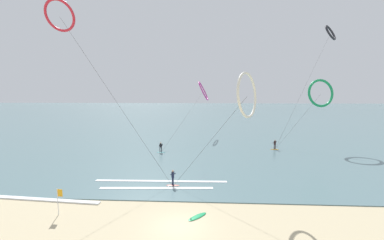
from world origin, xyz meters
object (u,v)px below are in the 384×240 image
surfer_teal (161,148)px  kite_charcoal (330,33)px  kite_emerald (321,93)px  surfboard_spare (197,217)px  beach_flag (59,197)px  surfer_coral (173,179)px  surfer_amber (275,145)px  kite_ivory (247,95)px  kite_crimson (60,16)px  kite_magenta (203,91)px

surfer_teal → kite_charcoal: size_ratio=0.07×
surfer_teal → kite_emerald: bearing=-161.0°
surfboard_spare → beach_flag: (-11.16, -0.22, 1.44)m
surfer_coral → beach_flag: size_ratio=0.77×
surfer_amber → surfboard_spare: (-12.63, -23.43, -0.78)m
surfer_teal → kite_ivory: (11.14, -15.44, 8.81)m
surfer_amber → kite_charcoal: (12.91, 9.82, 20.89)m
kite_crimson → kite_emerald: bearing=-148.4°
kite_crimson → kite_ivory: size_ratio=1.66×
surfer_coral → surfer_teal: (-3.84, 14.06, 0.00)m
kite_emerald → beach_flag: kite_emerald is taller
surfer_amber → surfboard_spare: 26.63m
surfer_teal → kite_emerald: kite_emerald is taller
surfer_amber → surfer_teal: 19.51m
kite_charcoal → beach_flag: (-36.70, -33.47, -20.24)m
surfer_amber → surfboard_spare: surfer_amber is taller
surfer_amber → beach_flag: (-23.79, -23.65, 0.66)m
surfer_amber → kite_ivory: size_ratio=0.14×
surfer_teal → kite_crimson: 22.79m
surfer_coral → kite_magenta: 33.22m
kite_magenta → kite_charcoal: size_ratio=0.87×
surfboard_spare → beach_flag: beach_flag is taller
surfer_teal → beach_flag: (-4.54, -20.52, 0.66)m
kite_ivory → kite_charcoal: kite_charcoal is taller
surfer_coral → beach_flag: 10.60m
beach_flag → surfer_amber: bearing=44.8°
kite_charcoal → kite_crimson: bearing=165.6°
surfer_teal → kite_ivory: kite_ivory is taller
surfer_amber → kite_emerald: size_ratio=0.14×
surfer_coral → kite_emerald: 32.19m
beach_flag → surfboard_spare: bearing=1.1°
kite_ivory → kite_emerald: size_ratio=0.96×
kite_charcoal → surfer_teal: bearing=155.6°
surfer_teal → kite_crimson: (-8.40, -12.36, 17.21)m
beach_flag → surfer_teal: bearing=77.5°
beach_flag → kite_magenta: bearing=73.5°
kite_ivory → beach_flag: 18.39m
surfer_amber → surfer_coral: bearing=-168.7°
surfer_teal → kite_charcoal: bearing=-150.8°
surfer_teal → kite_charcoal: kite_charcoal is taller
surfer_teal → kite_crimson: size_ratio=0.09×
surfer_teal → surfboard_spare: size_ratio=0.98×
surfer_teal → kite_magenta: 21.13m
kite_emerald → surfboard_spare: 34.81m
beach_flag → kite_ivory: bearing=18.0°
surfer_amber → kite_charcoal: size_ratio=0.07×
surfboard_spare → kite_magenta: bearing=89.7°
surfer_amber → surfer_teal: (-19.25, -3.13, 0.00)m
surfer_amber → kite_ivory: 22.09m
surfer_coral → surfer_amber: same height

